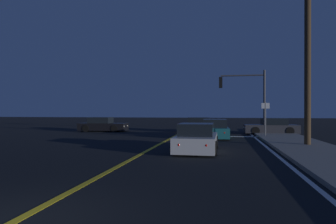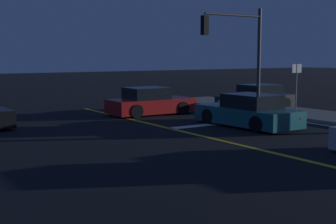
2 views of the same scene
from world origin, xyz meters
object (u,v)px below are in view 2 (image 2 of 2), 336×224
object	(u,v)px
car_lead_oncoming_red	(150,103)
car_far_approaching_charcoal	(257,99)
car_distant_tail_teal	(248,112)
street_sign_corner	(296,81)
traffic_signal_near_right	(239,43)

from	to	relation	value
car_lead_oncoming_red	car_far_approaching_charcoal	distance (m)	6.07
car_lead_oncoming_red	car_distant_tail_teal	xyz separation A→B (m)	(1.35, -5.58, 0.00)
car_lead_oncoming_red	street_sign_corner	xyz separation A→B (m)	(4.95, -4.88, 1.13)
car_lead_oncoming_red	traffic_signal_near_right	distance (m)	5.28
car_lead_oncoming_red	car_far_approaching_charcoal	bearing A→B (deg)	78.33
car_far_approaching_charcoal	street_sign_corner	bearing A→B (deg)	163.39
car_far_approaching_charcoal	traffic_signal_near_right	distance (m)	3.65
car_lead_oncoming_red	car_far_approaching_charcoal	size ratio (longest dim) A/B	0.98
traffic_signal_near_right	street_sign_corner	world-z (taller)	traffic_signal_near_right
car_distant_tail_teal	street_sign_corner	world-z (taller)	street_sign_corner
street_sign_corner	traffic_signal_near_right	bearing A→B (deg)	111.14
car_far_approaching_charcoal	traffic_signal_near_right	xyz separation A→B (m)	(-2.05, -0.76, 2.92)
car_far_approaching_charcoal	street_sign_corner	xyz separation A→B (m)	(-0.97, -3.56, 1.13)
car_lead_oncoming_red	street_sign_corner	size ratio (longest dim) A/B	1.67
car_distant_tail_teal	traffic_signal_near_right	size ratio (longest dim) A/B	0.89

